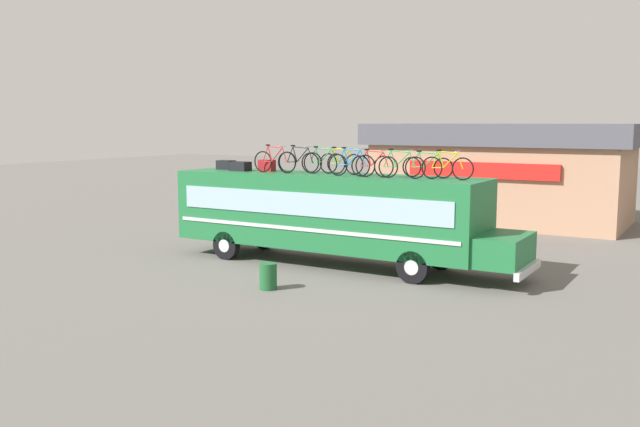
{
  "coord_description": "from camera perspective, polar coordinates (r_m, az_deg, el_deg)",
  "views": [
    {
      "loc": [
        11.73,
        -19.92,
        4.8
      ],
      "look_at": [
        -0.23,
        0.0,
        1.71
      ],
      "focal_mm": 38.64,
      "sensor_mm": 36.0,
      "label": 1
    }
  ],
  "objects": [
    {
      "name": "rooftop_bicycle_3",
      "position": [
        23.55,
        0.24,
        4.28
      ],
      "size": [
        1.74,
        0.44,
        0.93
      ],
      "color": "black",
      "rests_on": "bus"
    },
    {
      "name": "luggage_bag_3",
      "position": [
        24.73,
        -4.42,
        3.99
      ],
      "size": [
        0.57,
        0.33,
        0.41
      ],
      "primitive_type": "cube",
      "color": "maroon",
      "rests_on": "bus"
    },
    {
      "name": "luggage_bag_1",
      "position": [
        25.84,
        -7.8,
        4.01
      ],
      "size": [
        0.62,
        0.43,
        0.34
      ],
      "primitive_type": "cube",
      "color": "black",
      "rests_on": "bus"
    },
    {
      "name": "rooftop_bicycle_9",
      "position": [
        21.36,
        10.48,
        3.8
      ],
      "size": [
        1.69,
        0.44,
        0.92
      ],
      "color": "black",
      "rests_on": "bus"
    },
    {
      "name": "bus",
      "position": [
        23.19,
        1.0,
        0.1
      ],
      "size": [
        12.37,
        2.66,
        3.06
      ],
      "color": "#1E6B38",
      "rests_on": "ground"
    },
    {
      "name": "rooftop_bicycle_4",
      "position": [
        23.24,
        1.75,
        4.22
      ],
      "size": [
        1.69,
        0.44,
        0.93
      ],
      "color": "black",
      "rests_on": "bus"
    },
    {
      "name": "ground_plane",
      "position": [
        23.61,
        0.49,
        -4.16
      ],
      "size": [
        120.0,
        120.0,
        0.0
      ],
      "primitive_type": "plane",
      "color": "#605E59"
    },
    {
      "name": "trash_bin",
      "position": [
        20.01,
        -4.32,
        -5.2
      ],
      "size": [
        0.51,
        0.51,
        0.77
      ],
      "primitive_type": "cylinder",
      "color": "#1E592D",
      "rests_on": "ground"
    },
    {
      "name": "roadside_building",
      "position": [
        34.57,
        14.82,
        3.38
      ],
      "size": [
        12.31,
        6.67,
        4.73
      ],
      "color": "tan",
      "rests_on": "ground"
    },
    {
      "name": "rooftop_bicycle_2",
      "position": [
        23.77,
        -1.68,
        4.34
      ],
      "size": [
        1.77,
        0.44,
        0.97
      ],
      "color": "black",
      "rests_on": "bus"
    },
    {
      "name": "rooftop_bicycle_1",
      "position": [
        23.96,
        -3.78,
        4.36
      ],
      "size": [
        1.75,
        0.44,
        0.98
      ],
      "color": "black",
      "rests_on": "bus"
    },
    {
      "name": "luggage_bag_2",
      "position": [
        25.02,
        -6.6,
        3.91
      ],
      "size": [
        0.68,
        0.47,
        0.33
      ],
      "primitive_type": "cube",
      "color": "black",
      "rests_on": "bus"
    },
    {
      "name": "rooftop_bicycle_6",
      "position": [
        22.05,
        4.51,
        4.0
      ],
      "size": [
        1.66,
        0.44,
        0.91
      ],
      "color": "black",
      "rests_on": "bus"
    },
    {
      "name": "rooftop_bicycle_8",
      "position": [
        21.98,
        8.87,
        3.89
      ],
      "size": [
        1.71,
        0.44,
        0.87
      ],
      "color": "black",
      "rests_on": "bus"
    },
    {
      "name": "rooftop_bicycle_7",
      "position": [
        21.69,
        6.58,
        3.94
      ],
      "size": [
        1.78,
        0.44,
        0.93
      ],
      "color": "black",
      "rests_on": "bus"
    },
    {
      "name": "rooftop_bicycle_5",
      "position": [
        22.32,
        2.61,
        4.1
      ],
      "size": [
        1.72,
        0.44,
        0.95
      ],
      "color": "black",
      "rests_on": "bus"
    }
  ]
}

